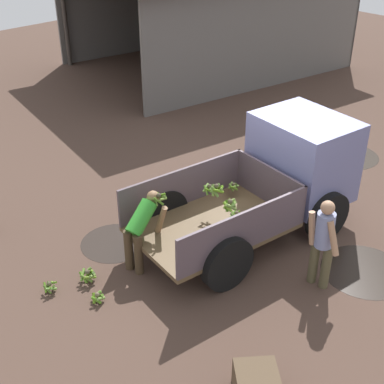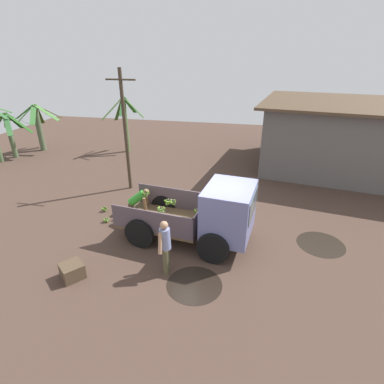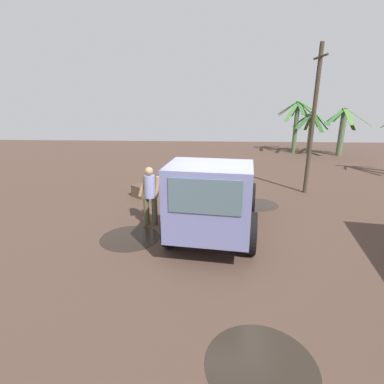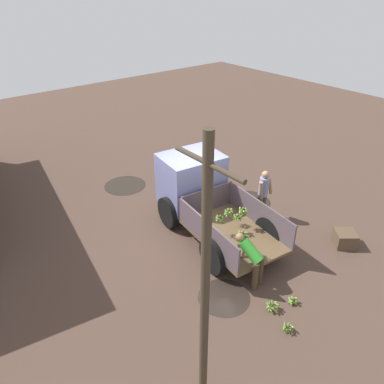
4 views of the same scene
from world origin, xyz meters
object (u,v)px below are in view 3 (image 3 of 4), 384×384
(person_foreground_visitor, at_px, (150,193))
(person_worker_loading, at_px, (234,182))
(banana_bunch_on_ground_1, at_px, (239,192))
(cargo_truck, at_px, (211,202))
(utility_pole, at_px, (313,119))
(banana_bunch_on_ground_0, at_px, (242,188))
(banana_bunch_on_ground_2, at_px, (224,191))
(wooden_crate_0, at_px, (142,191))

(person_foreground_visitor, bearing_deg, person_worker_loading, -59.80)
(person_worker_loading, xyz_separation_m, banana_bunch_on_ground_1, (-0.99, 0.26, -0.65))
(cargo_truck, xyz_separation_m, utility_pole, (-4.34, 3.56, 1.59))
(cargo_truck, distance_m, banana_bunch_on_ground_1, 4.11)
(banana_bunch_on_ground_0, bearing_deg, person_foreground_visitor, -40.78)
(person_worker_loading, relative_size, banana_bunch_on_ground_0, 5.26)
(person_foreground_visitor, height_order, banana_bunch_on_ground_2, person_foreground_visitor)
(utility_pole, bearing_deg, person_worker_loading, -62.23)
(utility_pole, distance_m, banana_bunch_on_ground_0, 3.46)
(utility_pole, xyz_separation_m, banana_bunch_on_ground_0, (-0.13, -2.32, -2.57))
(cargo_truck, xyz_separation_m, banana_bunch_on_ground_0, (-4.47, 1.24, -0.97))
(cargo_truck, height_order, banana_bunch_on_ground_1, cargo_truck)
(person_foreground_visitor, bearing_deg, banana_bunch_on_ground_2, -42.34)
(cargo_truck, height_order, utility_pole, utility_pole)
(utility_pole, relative_size, person_foreground_visitor, 3.13)
(person_foreground_visitor, relative_size, banana_bunch_on_ground_2, 6.83)
(wooden_crate_0, bearing_deg, person_foreground_visitor, 17.37)
(utility_pole, bearing_deg, wooden_crate_0, -82.59)
(banana_bunch_on_ground_2, relative_size, wooden_crate_0, 0.43)
(wooden_crate_0, bearing_deg, banana_bunch_on_ground_0, 103.86)
(banana_bunch_on_ground_0, height_order, banana_bunch_on_ground_1, banana_bunch_on_ground_1)
(utility_pole, xyz_separation_m, person_worker_loading, (1.46, -2.78, -1.90))
(cargo_truck, distance_m, banana_bunch_on_ground_0, 4.74)
(person_worker_loading, bearing_deg, utility_pole, 106.22)
(utility_pole, distance_m, wooden_crate_0, 6.53)
(banana_bunch_on_ground_2, bearing_deg, wooden_crate_0, -80.87)
(person_worker_loading, bearing_deg, person_foreground_visitor, -65.49)
(banana_bunch_on_ground_2, bearing_deg, banana_bunch_on_ground_1, 72.21)
(cargo_truck, bearing_deg, banana_bunch_on_ground_0, 171.92)
(cargo_truck, xyz_separation_m, person_foreground_visitor, (-1.10, -1.66, -0.18))
(banana_bunch_on_ground_0, xyz_separation_m, banana_bunch_on_ground_1, (0.61, -0.20, 0.02))
(banana_bunch_on_ground_2, bearing_deg, person_worker_loading, 13.23)
(person_foreground_visitor, bearing_deg, utility_pole, -64.03)
(person_foreground_visitor, height_order, banana_bunch_on_ground_1, person_foreground_visitor)
(cargo_truck, relative_size, banana_bunch_on_ground_2, 18.63)
(banana_bunch_on_ground_1, xyz_separation_m, banana_bunch_on_ground_2, (-0.17, -0.53, -0.04))
(person_foreground_visitor, distance_m, wooden_crate_0, 2.67)
(person_foreground_visitor, relative_size, banana_bunch_on_ground_0, 6.54)
(banana_bunch_on_ground_0, height_order, banana_bunch_on_ground_2, banana_bunch_on_ground_0)
(person_worker_loading, relative_size, wooden_crate_0, 2.34)
(person_foreground_visitor, xyz_separation_m, person_worker_loading, (-1.78, 2.44, -0.13))
(person_worker_loading, distance_m, banana_bunch_on_ground_1, 1.21)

